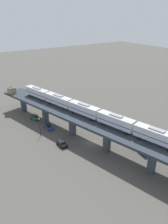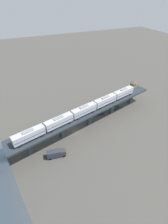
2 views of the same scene
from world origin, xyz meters
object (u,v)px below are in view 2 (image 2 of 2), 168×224
object	(u,v)px
subway_train	(84,110)
street_car_black	(76,117)
signal_hut	(134,84)
street_lamp	(90,104)
delivery_truck	(56,153)
street_car_blue	(99,112)
street_car_green	(115,106)

from	to	relation	value
subway_train	street_car_black	world-z (taller)	subway_train
signal_hut	street_lamp	world-z (taller)	signal_hut
signal_hut	delivery_truck	bearing A→B (deg)	114.20
subway_train	street_car_blue	distance (m)	17.47
subway_train	street_lamp	bearing A→B (deg)	-36.09
subway_train	signal_hut	distance (m)	38.31
signal_hut	delivery_truck	distance (m)	58.10
signal_hut	street_car_green	bearing A→B (deg)	107.18
subway_train	signal_hut	size ratio (longest dim) A/B	15.66
signal_hut	street_car_blue	bearing A→B (deg)	102.29
signal_hut	street_car_green	world-z (taller)	signal_hut
subway_train	street_car_blue	bearing A→B (deg)	-57.47
street_lamp	street_car_black	bearing A→B (deg)	108.41
delivery_truck	street_lamp	xyz separation A→B (m)	(22.96, -25.46, 2.35)
subway_train	street_car_black	bearing A→B (deg)	3.52
street_car_blue	delivery_truck	bearing A→B (deg)	122.67
subway_train	street_car_green	distance (m)	26.24
street_car_green	street_car_blue	bearing A→B (deg)	95.80
street_car_black	delivery_truck	distance (m)	25.37
street_car_blue	signal_hut	bearing A→B (deg)	-77.71
delivery_truck	street_lamp	size ratio (longest dim) A/B	1.08
subway_train	delivery_truck	bearing A→B (deg)	122.77
street_car_green	street_lamp	bearing A→B (deg)	75.65
signal_hut	street_car_blue	xyz separation A→B (m)	(-5.18, 23.78, -8.96)
subway_train	delivery_truck	size ratio (longest dim) A/B	8.20
street_lamp	signal_hut	bearing A→B (deg)	-88.69
street_car_green	street_car_black	xyz separation A→B (m)	(0.31, 23.27, 0.00)
street_car_black	signal_hut	bearing A→B (deg)	-84.06
subway_train	signal_hut	xyz separation A→B (m)	(12.99, -36.04, -0.74)
street_car_blue	street_car_black	bearing A→B (deg)	83.89
street_car_blue	street_lamp	size ratio (longest dim) A/B	0.65
signal_hut	street_car_blue	size ratio (longest dim) A/B	0.87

